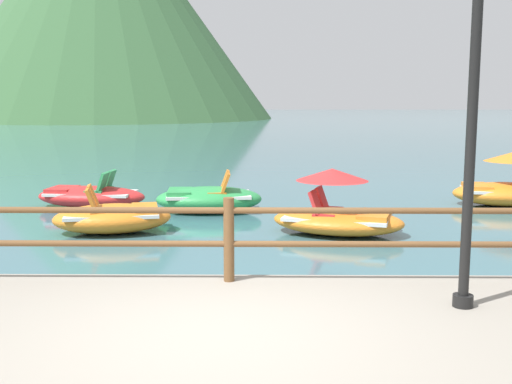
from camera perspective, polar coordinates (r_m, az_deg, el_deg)
name	(u,v)px	position (r m, az deg, el deg)	size (l,w,h in m)	color
ground_plane	(258,133)	(45.34, 0.16, 5.40)	(200.00, 200.00, 0.00)	#3D6B75
dock_railing	(229,230)	(6.99, -2.49, -3.48)	(23.92, 0.12, 0.95)	brown
lamp_post	(476,44)	(6.31, 19.38, 12.58)	(0.28, 0.28, 4.22)	black
pedal_boat_0	(507,188)	(15.46, 21.87, 0.38)	(2.53, 1.64, 1.24)	orange
pedal_boat_1	(209,198)	(13.63, -4.35, -0.59)	(2.39, 1.49, 0.88)	green
pedal_boat_3	(338,212)	(11.43, 7.44, -1.86)	(2.68, 2.01, 1.19)	orange
pedal_boat_5	(113,217)	(11.78, -12.89, -2.27)	(2.34, 1.67, 0.86)	orange
pedal_boat_6	(91,196)	(14.65, -14.81, -0.34)	(2.57, 1.39, 0.83)	red
cliff_headland	(113,7)	(82.78, -12.86, 16.10)	(41.86, 41.86, 29.20)	#386038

